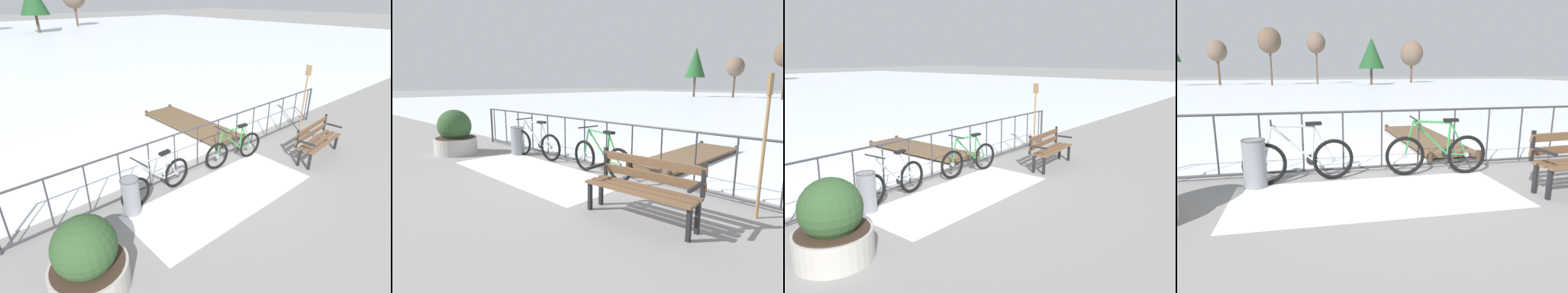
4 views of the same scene
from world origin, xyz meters
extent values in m
plane|color=gray|center=(0.00, 0.00, 0.00)|extent=(160.00, 160.00, 0.00)
cube|color=white|center=(-0.67, -1.20, 0.00)|extent=(3.97, 1.59, 0.01)
cylinder|color=#38383D|center=(0.00, 0.00, 1.05)|extent=(9.00, 0.04, 0.04)
cylinder|color=#38383D|center=(0.00, 0.00, 0.08)|extent=(9.00, 0.04, 0.04)
cylinder|color=#38383D|center=(4.50, 0.00, 0.53)|extent=(0.06, 0.06, 1.05)
cylinder|color=#38383D|center=(-2.99, 0.00, 0.57)|extent=(0.03, 0.03, 0.97)
cylinder|color=#38383D|center=(-2.33, 0.00, 0.57)|extent=(0.03, 0.03, 0.97)
cylinder|color=#38383D|center=(-1.66, 0.00, 0.57)|extent=(0.03, 0.03, 0.97)
cylinder|color=#38383D|center=(-1.00, 0.00, 0.57)|extent=(0.03, 0.03, 0.97)
cylinder|color=#38383D|center=(-0.33, 0.00, 0.57)|extent=(0.03, 0.03, 0.97)
cylinder|color=#38383D|center=(0.33, 0.00, 0.57)|extent=(0.03, 0.03, 0.97)
cylinder|color=#38383D|center=(1.00, 0.00, 0.57)|extent=(0.03, 0.03, 0.97)
cylinder|color=#38383D|center=(1.66, 0.00, 0.57)|extent=(0.03, 0.03, 0.97)
cylinder|color=#38383D|center=(2.33, 0.00, 0.57)|extent=(0.03, 0.03, 0.97)
cylinder|color=#38383D|center=(2.99, 0.00, 0.57)|extent=(0.03, 0.03, 0.97)
cylinder|color=#38383D|center=(3.66, 0.00, 0.57)|extent=(0.03, 0.03, 0.97)
cylinder|color=#38383D|center=(4.32, 0.00, 0.57)|extent=(0.03, 0.03, 0.97)
torus|color=black|center=(-1.19, -0.30, 0.33)|extent=(0.66, 0.12, 0.66)
cylinder|color=gray|center=(-1.19, -0.30, 0.33)|extent=(0.08, 0.07, 0.08)
torus|color=black|center=(-2.24, -0.40, 0.33)|extent=(0.66, 0.12, 0.66)
cylinder|color=gray|center=(-2.24, -0.40, 0.33)|extent=(0.08, 0.07, 0.08)
cylinder|color=#B2B2B7|center=(-1.51, -0.33, 0.62)|extent=(0.08, 0.04, 0.53)
cylinder|color=#B2B2B7|center=(-1.82, -0.36, 0.63)|extent=(0.61, 0.09, 0.59)
cylinder|color=#B2B2B7|center=(-1.80, -0.35, 0.90)|extent=(0.63, 0.10, 0.07)
cylinder|color=#B2B2B7|center=(-1.36, -0.31, 0.34)|extent=(0.34, 0.06, 0.05)
cylinder|color=#B2B2B7|center=(-1.34, -0.31, 0.61)|extent=(0.32, 0.06, 0.56)
cylinder|color=#B2B2B7|center=(-2.18, -0.39, 0.62)|extent=(0.16, 0.05, 0.59)
cube|color=black|center=(-1.49, -0.32, 0.92)|extent=(0.25, 0.12, 0.05)
cylinder|color=black|center=(-2.11, -0.38, 0.96)|extent=(0.08, 0.52, 0.03)
cylinder|color=black|center=(-1.53, -0.33, 0.35)|extent=(0.18, 0.04, 0.18)
torus|color=black|center=(1.04, -0.43, 0.33)|extent=(0.66, 0.13, 0.66)
cylinder|color=gray|center=(1.04, -0.43, 0.33)|extent=(0.09, 0.07, 0.08)
torus|color=black|center=(-0.01, -0.32, 0.33)|extent=(0.66, 0.13, 0.66)
cylinder|color=gray|center=(-0.01, -0.32, 0.33)|extent=(0.09, 0.07, 0.08)
cylinder|color=#2D843D|center=(0.72, -0.40, 0.62)|extent=(0.08, 0.04, 0.53)
cylinder|color=#2D843D|center=(0.41, -0.37, 0.63)|extent=(0.61, 0.10, 0.59)
cylinder|color=#2D843D|center=(0.43, -0.37, 0.90)|extent=(0.63, 0.10, 0.07)
cylinder|color=#2D843D|center=(0.87, -0.41, 0.34)|extent=(0.34, 0.06, 0.05)
cylinder|color=#2D843D|center=(0.89, -0.42, 0.61)|extent=(0.32, 0.06, 0.56)
cylinder|color=#2D843D|center=(0.05, -0.33, 0.62)|extent=(0.16, 0.05, 0.59)
cube|color=black|center=(0.74, -0.40, 0.92)|extent=(0.25, 0.13, 0.05)
cylinder|color=black|center=(0.12, -0.33, 0.96)|extent=(0.08, 0.52, 0.03)
cylinder|color=black|center=(0.70, -0.40, 0.35)|extent=(0.18, 0.04, 0.18)
cube|color=brown|center=(2.32, -1.44, 0.44)|extent=(1.60, 0.22, 0.04)
cube|color=brown|center=(2.33, -1.60, 0.44)|extent=(1.60, 0.22, 0.04)
cube|color=brown|center=(2.34, -1.75, 0.44)|extent=(1.60, 0.22, 0.04)
cube|color=brown|center=(2.31, -1.35, 0.58)|extent=(1.60, 0.17, 0.12)
cube|color=brown|center=(2.31, -1.35, 0.78)|extent=(1.60, 0.17, 0.12)
cube|color=black|center=(3.10, -1.67, 0.22)|extent=(0.05, 0.06, 0.44)
cube|color=black|center=(3.08, -1.41, 0.22)|extent=(0.05, 0.06, 0.44)
cube|color=black|center=(3.07, -1.29, 0.67)|extent=(0.05, 0.05, 0.45)
cube|color=black|center=(3.09, -1.54, 0.64)|extent=(0.07, 0.40, 0.04)
cube|color=black|center=(1.58, -1.79, 0.22)|extent=(0.05, 0.06, 0.44)
cube|color=black|center=(1.56, -1.52, 0.22)|extent=(0.05, 0.06, 0.44)
cube|color=black|center=(1.55, -1.41, 0.67)|extent=(0.05, 0.05, 0.45)
cube|color=black|center=(1.57, -1.65, 0.64)|extent=(0.07, 0.40, 0.04)
cylinder|color=#ADA8A0|center=(-3.66, -1.53, 0.21)|extent=(1.08, 1.08, 0.42)
cylinder|color=#38281E|center=(-3.66, -1.53, 0.43)|extent=(0.99, 0.99, 0.02)
sphere|color=#2D4C28|center=(-3.66, -1.53, 0.74)|extent=(0.86, 0.86, 0.86)
cylinder|color=gray|center=(-2.38, -0.45, 0.36)|extent=(0.34, 0.34, 0.72)
torus|color=#494A4E|center=(-2.38, -0.45, 0.72)|extent=(0.35, 0.35, 0.02)
cylinder|color=#937047|center=(3.45, -0.38, 0.85)|extent=(0.04, 0.04, 1.70)
cube|color=#937047|center=(3.45, -0.38, 1.84)|extent=(0.03, 0.16, 0.28)
cube|color=brown|center=(1.18, 2.03, 0.12)|extent=(1.10, 3.46, 0.06)
cylinder|color=#433323|center=(0.69, 0.30, 0.10)|extent=(0.10, 0.10, 0.20)
cylinder|color=#433323|center=(1.68, 0.30, 0.10)|extent=(0.10, 0.10, 0.20)
cylinder|color=#433323|center=(0.69, 3.76, 0.10)|extent=(0.10, 0.10, 0.20)
cylinder|color=#433323|center=(1.68, 3.76, 0.10)|extent=(0.10, 0.10, 0.20)
camera|label=1|loc=(-4.57, -4.76, 3.68)|focal=28.27mm
camera|label=2|loc=(4.70, -5.00, 1.86)|focal=29.28mm
camera|label=3|loc=(-6.13, -6.13, 2.73)|focal=35.32mm
camera|label=4|loc=(-1.64, -5.62, 1.73)|focal=31.56mm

